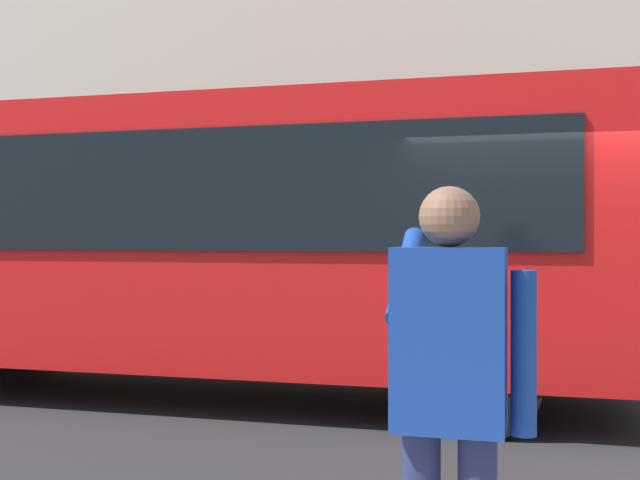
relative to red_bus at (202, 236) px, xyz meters
The scene contains 3 objects.
ground_plane 4.04m from the red_bus, behind, with size 60.00×60.00×0.00m, color #232326.
red_bus is the anchor object (origin of this frame).
pedestrian_photographer 5.97m from the red_bus, 122.45° to the left, with size 0.53×0.52×1.70m.
Camera 1 is at (0.13, 7.48, 1.66)m, focal length 45.33 mm.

